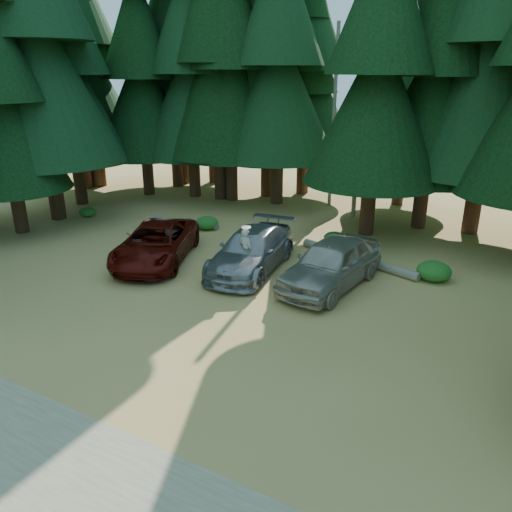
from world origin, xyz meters
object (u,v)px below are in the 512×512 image
object	(u,v)px
log_mid	(345,259)
log_right	(357,258)
red_pickup	(156,243)
silver_minivan_right	(331,263)
log_left	(183,222)
silver_minivan_center	(252,250)
frisbee_player	(246,249)

from	to	relation	value
log_mid	log_right	size ratio (longest dim) A/B	0.54
red_pickup	silver_minivan_right	world-z (taller)	silver_minivan_right
red_pickup	silver_minivan_right	size ratio (longest dim) A/B	1.07
red_pickup	log_left	world-z (taller)	red_pickup
silver_minivan_center	log_left	world-z (taller)	silver_minivan_center
silver_minivan_center	log_mid	bearing A→B (deg)	33.25
silver_minivan_right	frisbee_player	world-z (taller)	frisbee_player
frisbee_player	log_mid	bearing A→B (deg)	-118.29
silver_minivan_center	silver_minivan_right	distance (m)	3.40
frisbee_player	silver_minivan_center	bearing A→B (deg)	-64.13
red_pickup	log_left	size ratio (longest dim) A/B	1.37
log_right	log_mid	bearing A→B (deg)	-141.34
frisbee_player	log_mid	distance (m)	4.58
silver_minivan_right	log_right	distance (m)	2.90
log_right	red_pickup	bearing A→B (deg)	-135.50
red_pickup	silver_minivan_center	distance (m)	4.15
silver_minivan_right	frisbee_player	bearing A→B (deg)	-158.39
log_mid	red_pickup	bearing A→B (deg)	-127.05
silver_minivan_right	log_right	bearing A→B (deg)	94.85
log_mid	log_right	distance (m)	0.49
red_pickup	log_left	bearing A→B (deg)	92.61
log_mid	log_right	bearing A→B (deg)	46.74
red_pickup	log_mid	xyz separation A→B (m)	(7.04, 3.79, -0.66)
silver_minivan_right	log_mid	world-z (taller)	silver_minivan_right
red_pickup	log_right	size ratio (longest dim) A/B	1.00
silver_minivan_center	log_left	distance (m)	7.12
red_pickup	log_mid	world-z (taller)	red_pickup
silver_minivan_right	frisbee_player	xyz separation A→B (m)	(-3.19, -0.83, 0.25)
silver_minivan_center	log_right	world-z (taller)	silver_minivan_center
red_pickup	log_mid	size ratio (longest dim) A/B	1.84
frisbee_player	log_mid	xyz separation A→B (m)	(2.84, 3.45, -1.02)
silver_minivan_center	silver_minivan_right	size ratio (longest dim) A/B	1.05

